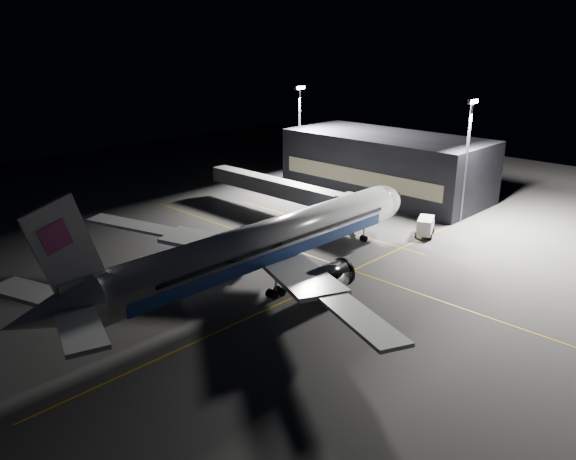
# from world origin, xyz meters

# --- Properties ---
(ground) EXTENTS (200.00, 200.00, 0.00)m
(ground) POSITION_xyz_m (0.00, 0.00, 0.00)
(ground) COLOR #4C4C4F
(ground) RESTS_ON ground
(guide_line_main) EXTENTS (0.25, 80.00, 0.01)m
(guide_line_main) POSITION_xyz_m (10.00, 0.00, 0.01)
(guide_line_main) COLOR gold
(guide_line_main) RESTS_ON ground
(guide_line_cross) EXTENTS (70.00, 0.25, 0.01)m
(guide_line_cross) POSITION_xyz_m (0.00, -6.00, 0.01)
(guide_line_cross) COLOR gold
(guide_line_cross) RESTS_ON ground
(guide_line_side) EXTENTS (0.25, 40.00, 0.01)m
(guide_line_side) POSITION_xyz_m (22.00, 10.00, 0.01)
(guide_line_side) COLOR gold
(guide_line_side) RESTS_ON ground
(airliner) EXTENTS (61.48, 54.22, 16.64)m
(airliner) POSITION_xyz_m (-1.08, 0.00, 5.16)
(airliner) COLOR silver
(airliner) RESTS_ON ground
(terminal) EXTENTS (18.12, 40.00, 12.00)m
(terminal) POSITION_xyz_m (45.98, 14.00, 6.00)
(terminal) COLOR black
(terminal) RESTS_ON ground
(jet_bridge) EXTENTS (3.60, 34.40, 6.30)m
(jet_bridge) POSITION_xyz_m (22.00, 18.06, 4.58)
(jet_bridge) COLOR #B2B2B7
(jet_bridge) RESTS_ON ground
(floodlight_mast_north) EXTENTS (2.40, 0.68, 20.70)m
(floodlight_mast_north) POSITION_xyz_m (40.00, 31.99, 12.37)
(floodlight_mast_north) COLOR #59595E
(floodlight_mast_north) RESTS_ON ground
(floodlight_mast_south) EXTENTS (2.40, 0.67, 20.70)m
(floodlight_mast_south) POSITION_xyz_m (40.00, -6.01, 12.37)
(floodlight_mast_south) COLOR #59595E
(floodlight_mast_south) RESTS_ON ground
(service_truck) EXTENTS (6.16, 4.41, 2.94)m
(service_truck) POSITION_xyz_m (29.81, -5.28, 1.57)
(service_truck) COLOR silver
(service_truck) RESTS_ON ground
(baggage_tug) EXTENTS (2.21, 1.83, 1.53)m
(baggage_tug) POSITION_xyz_m (-7.83, 14.12, 0.70)
(baggage_tug) COLOR black
(baggage_tug) RESTS_ON ground
(safety_cone_a) EXTENTS (0.43, 0.43, 0.64)m
(safety_cone_a) POSITION_xyz_m (0.58, 4.00, 0.32)
(safety_cone_a) COLOR #E03D09
(safety_cone_a) RESTS_ON ground
(safety_cone_b) EXTENTS (0.40, 0.40, 0.61)m
(safety_cone_b) POSITION_xyz_m (5.37, 10.99, 0.30)
(safety_cone_b) COLOR #E03D09
(safety_cone_b) RESTS_ON ground
(safety_cone_c) EXTENTS (0.36, 0.36, 0.55)m
(safety_cone_c) POSITION_xyz_m (4.71, 9.03, 0.27)
(safety_cone_c) COLOR #E03D09
(safety_cone_c) RESTS_ON ground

